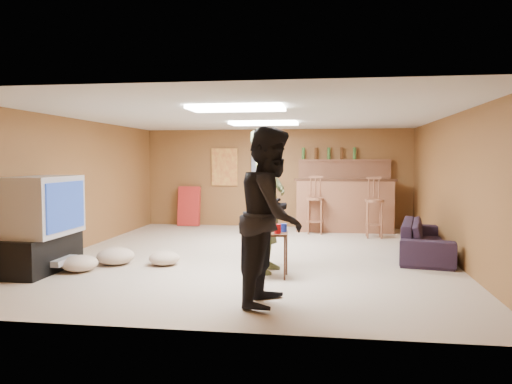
# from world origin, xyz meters

# --- Properties ---
(ground) EXTENTS (7.00, 7.00, 0.00)m
(ground) POSITION_xyz_m (0.00, 0.00, 0.00)
(ground) COLOR tan
(ground) RESTS_ON ground
(ceiling) EXTENTS (6.00, 7.00, 0.02)m
(ceiling) POSITION_xyz_m (0.00, 0.00, 2.20)
(ceiling) COLOR silver
(ceiling) RESTS_ON ground
(wall_back) EXTENTS (6.00, 0.02, 2.20)m
(wall_back) POSITION_xyz_m (0.00, 3.50, 1.10)
(wall_back) COLOR brown
(wall_back) RESTS_ON ground
(wall_front) EXTENTS (6.00, 0.02, 2.20)m
(wall_front) POSITION_xyz_m (0.00, -3.50, 1.10)
(wall_front) COLOR brown
(wall_front) RESTS_ON ground
(wall_left) EXTENTS (0.02, 7.00, 2.20)m
(wall_left) POSITION_xyz_m (-3.00, 0.00, 1.10)
(wall_left) COLOR brown
(wall_left) RESTS_ON ground
(wall_right) EXTENTS (0.02, 7.00, 2.20)m
(wall_right) POSITION_xyz_m (3.00, 0.00, 1.10)
(wall_right) COLOR brown
(wall_right) RESTS_ON ground
(tv_stand) EXTENTS (0.55, 1.30, 0.50)m
(tv_stand) POSITION_xyz_m (-2.72, -1.50, 0.25)
(tv_stand) COLOR black
(tv_stand) RESTS_ON ground
(dvd_box) EXTENTS (0.35, 0.50, 0.08)m
(dvd_box) POSITION_xyz_m (-2.50, -1.50, 0.15)
(dvd_box) COLOR #B2B2B7
(dvd_box) RESTS_ON tv_stand
(tv_body) EXTENTS (0.60, 1.10, 0.80)m
(tv_body) POSITION_xyz_m (-2.65, -1.50, 0.90)
(tv_body) COLOR #B2B2B7
(tv_body) RESTS_ON tv_stand
(tv_screen) EXTENTS (0.02, 0.95, 0.65)m
(tv_screen) POSITION_xyz_m (-2.34, -1.50, 0.90)
(tv_screen) COLOR navy
(tv_screen) RESTS_ON tv_body
(bar_counter) EXTENTS (2.00, 0.60, 1.10)m
(bar_counter) POSITION_xyz_m (1.50, 2.95, 0.55)
(bar_counter) COLOR brown
(bar_counter) RESTS_ON ground
(bar_lip) EXTENTS (2.10, 0.12, 0.05)m
(bar_lip) POSITION_xyz_m (1.50, 2.70, 1.10)
(bar_lip) COLOR #391E12
(bar_lip) RESTS_ON bar_counter
(bar_shelf) EXTENTS (2.00, 0.18, 0.05)m
(bar_shelf) POSITION_xyz_m (1.50, 3.40, 1.50)
(bar_shelf) COLOR brown
(bar_shelf) RESTS_ON bar_backing
(bar_backing) EXTENTS (2.00, 0.14, 0.60)m
(bar_backing) POSITION_xyz_m (1.50, 3.42, 1.20)
(bar_backing) COLOR brown
(bar_backing) RESTS_ON bar_counter
(poster_left) EXTENTS (0.60, 0.03, 0.85)m
(poster_left) POSITION_xyz_m (-1.20, 3.46, 1.35)
(poster_left) COLOR #BF3F26
(poster_left) RESTS_ON wall_back
(poster_right) EXTENTS (0.55, 0.03, 0.80)m
(poster_right) POSITION_xyz_m (-0.30, 3.46, 1.35)
(poster_right) COLOR #334C99
(poster_right) RESTS_ON wall_back
(folding_chair_stack) EXTENTS (0.50, 0.26, 0.91)m
(folding_chair_stack) POSITION_xyz_m (-2.00, 3.30, 0.45)
(folding_chair_stack) COLOR red
(folding_chair_stack) RESTS_ON ground
(ceiling_panel_front) EXTENTS (1.20, 0.60, 0.04)m
(ceiling_panel_front) POSITION_xyz_m (0.00, -1.50, 2.17)
(ceiling_panel_front) COLOR white
(ceiling_panel_front) RESTS_ON ceiling
(ceiling_panel_back) EXTENTS (1.20, 0.60, 0.04)m
(ceiling_panel_back) POSITION_xyz_m (0.00, 1.20, 2.17)
(ceiling_panel_back) COLOR white
(ceiling_panel_back) RESTS_ON ceiling
(person_olive) EXTENTS (0.58, 0.78, 1.95)m
(person_olive) POSITION_xyz_m (0.34, -1.07, 0.97)
(person_olive) COLOR #4F5531
(person_olive) RESTS_ON ground
(person_black) EXTENTS (0.83, 1.00, 1.87)m
(person_black) POSITION_xyz_m (0.56, -2.55, 0.93)
(person_black) COLOR black
(person_black) RESTS_ON ground
(sofa) EXTENTS (1.11, 2.05, 0.57)m
(sofa) POSITION_xyz_m (2.70, 0.26, 0.28)
(sofa) COLOR black
(sofa) RESTS_ON ground
(tray_table) EXTENTS (0.47, 0.39, 0.58)m
(tray_table) POSITION_xyz_m (0.42, -1.39, 0.29)
(tray_table) COLOR #391E12
(tray_table) RESTS_ON ground
(cup_red_near) EXTENTS (0.10, 0.10, 0.11)m
(cup_red_near) POSITION_xyz_m (0.29, -1.32, 0.64)
(cup_red_near) COLOR #AA0B0E
(cup_red_near) RESTS_ON tray_table
(cup_red_far) EXTENTS (0.12, 0.12, 0.12)m
(cup_red_far) POSITION_xyz_m (0.52, -1.47, 0.64)
(cup_red_far) COLOR #AA0B0E
(cup_red_far) RESTS_ON tray_table
(cup_blue) EXTENTS (0.10, 0.10, 0.11)m
(cup_blue) POSITION_xyz_m (0.59, -1.31, 0.64)
(cup_blue) COLOR #162A9C
(cup_blue) RESTS_ON tray_table
(bar_stool_left) EXTENTS (0.42, 0.42, 1.07)m
(bar_stool_left) POSITION_xyz_m (0.89, 2.49, 0.54)
(bar_stool_left) COLOR brown
(bar_stool_left) RESTS_ON ground
(bar_stool_right) EXTENTS (0.50, 0.50, 1.25)m
(bar_stool_right) POSITION_xyz_m (2.05, 2.13, 0.62)
(bar_stool_right) COLOR brown
(bar_stool_right) RESTS_ON ground
(cushion_near_tv) EXTENTS (0.64, 0.64, 0.24)m
(cushion_near_tv) POSITION_xyz_m (-1.90, -0.93, 0.12)
(cushion_near_tv) COLOR tan
(cushion_near_tv) RESTS_ON ground
(cushion_mid) EXTENTS (0.58, 0.58, 0.20)m
(cushion_mid) POSITION_xyz_m (-1.18, -0.88, 0.10)
(cushion_mid) COLOR tan
(cushion_mid) RESTS_ON ground
(cushion_far) EXTENTS (0.57, 0.57, 0.22)m
(cushion_far) POSITION_xyz_m (-2.20, -1.44, 0.11)
(cushion_far) COLOR tan
(cushion_far) RESTS_ON ground
(bottle_row) EXTENTS (1.20, 0.08, 0.26)m
(bottle_row) POSITION_xyz_m (1.16, 3.38, 1.65)
(bottle_row) COLOR #3F7233
(bottle_row) RESTS_ON bar_shelf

